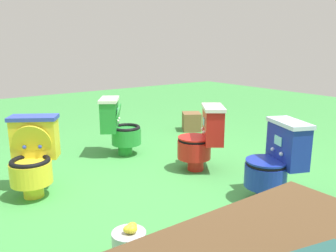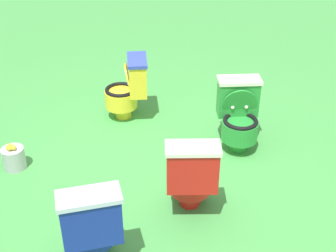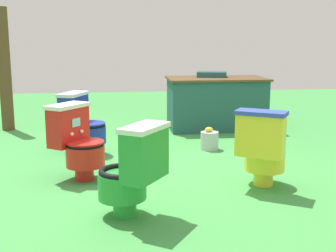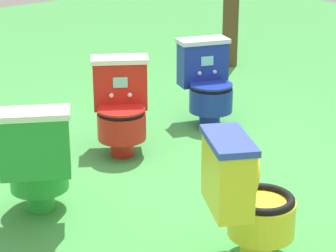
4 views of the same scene
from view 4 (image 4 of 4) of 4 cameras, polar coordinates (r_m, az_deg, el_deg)
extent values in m
plane|color=#429947|center=(4.84, 1.58, -3.48)|extent=(14.00, 14.00, 0.00)
cylinder|color=red|center=(5.02, -4.02, -1.75)|extent=(0.25, 0.25, 0.14)
cylinder|color=red|center=(4.94, -4.06, -0.01)|extent=(0.52, 0.52, 0.20)
torus|color=black|center=(4.91, -4.09, 1.22)|extent=(0.50, 0.50, 0.04)
cylinder|color=white|center=(4.92, -4.08, 0.65)|extent=(0.34, 0.34, 0.01)
cube|color=red|center=(5.05, -4.22, 3.59)|extent=(0.40, 0.44, 0.37)
cube|color=white|center=(5.00, -4.27, 5.83)|extent=(0.43, 0.48, 0.04)
cube|color=#8CE0E5|center=(4.94, -4.19, 3.82)|extent=(0.07, 0.09, 0.08)
cylinder|color=red|center=(4.90, -4.10, 1.46)|extent=(0.50, 0.50, 0.02)
sphere|color=white|center=(4.97, -3.35, 2.72)|extent=(0.04, 0.04, 0.04)
sphere|color=white|center=(4.96, -4.97, 2.67)|extent=(0.04, 0.04, 0.04)
cylinder|color=#192D9E|center=(5.63, 3.66, 0.72)|extent=(0.24, 0.24, 0.14)
cylinder|color=#192D9E|center=(5.56, 3.77, 2.30)|extent=(0.48, 0.48, 0.20)
torus|color=black|center=(5.52, 3.80, 3.41)|extent=(0.46, 0.46, 0.04)
cylinder|color=silver|center=(5.54, 3.79, 2.89)|extent=(0.31, 0.31, 0.01)
cube|color=#192D9E|center=(5.66, 3.04, 5.45)|extent=(0.33, 0.45, 0.37)
cube|color=silver|center=(5.61, 3.08, 7.45)|extent=(0.37, 0.48, 0.04)
cube|color=#8CE0E5|center=(5.56, 3.45, 5.69)|extent=(0.05, 0.10, 0.08)
cylinder|color=#192D9E|center=(5.52, 3.81, 3.63)|extent=(0.47, 0.47, 0.02)
sphere|color=silver|center=(5.61, 4.11, 4.75)|extent=(0.04, 0.04, 0.04)
sphere|color=silver|center=(5.55, 2.77, 4.63)|extent=(0.04, 0.04, 0.04)
cylinder|color=yellow|center=(3.71, 7.73, -10.27)|extent=(0.25, 0.25, 0.14)
cylinder|color=yellow|center=(3.64, 8.16, -7.92)|extent=(0.51, 0.51, 0.20)
torus|color=black|center=(3.59, 8.25, -6.34)|extent=(0.49, 0.49, 0.04)
cylinder|color=#3347B2|center=(3.61, 8.21, -7.08)|extent=(0.33, 0.33, 0.01)
cube|color=yellow|center=(3.47, 5.22, -4.38)|extent=(0.45, 0.38, 0.37)
cube|color=#3347B2|center=(3.39, 5.33, -1.25)|extent=(0.48, 0.41, 0.04)
cube|color=#8CE0E5|center=(3.47, 6.86, -3.49)|extent=(0.10, 0.07, 0.08)
cylinder|color=yellow|center=(3.50, 6.80, -4.47)|extent=(0.34, 0.26, 0.35)
sphere|color=#3347B2|center=(3.58, 6.53, -4.52)|extent=(0.04, 0.04, 0.04)
sphere|color=#3347B2|center=(3.45, 7.18, -5.46)|extent=(0.04, 0.04, 0.04)
cylinder|color=green|center=(4.26, -11.07, -6.28)|extent=(0.25, 0.25, 0.14)
cylinder|color=green|center=(4.21, -11.21, -4.08)|extent=(0.51, 0.51, 0.20)
torus|color=black|center=(4.16, -11.31, -2.68)|extent=(0.49, 0.49, 0.04)
cylinder|color=white|center=(4.18, -11.26, -3.33)|extent=(0.33, 0.33, 0.01)
cube|color=green|center=(3.92, -11.58, -1.74)|extent=(0.39, 0.45, 0.37)
cube|color=white|center=(3.85, -11.79, 1.07)|extent=(0.42, 0.48, 0.04)
cube|color=#8CE0E5|center=(4.00, -11.56, -0.54)|extent=(0.07, 0.10, 0.08)
cylinder|color=green|center=(4.02, -11.50, -1.41)|extent=(0.27, 0.34, 0.35)
sphere|color=white|center=(4.04, -12.45, -1.89)|extent=(0.04, 0.04, 0.04)
sphere|color=white|center=(4.03, -10.47, -1.80)|extent=(0.04, 0.04, 0.04)
camera|label=1|loc=(5.77, 35.63, 10.94)|focal=36.77mm
camera|label=2|loc=(7.82, -3.51, 25.58)|focal=48.91mm
camera|label=3|loc=(3.69, -62.31, -0.18)|focal=47.74mm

